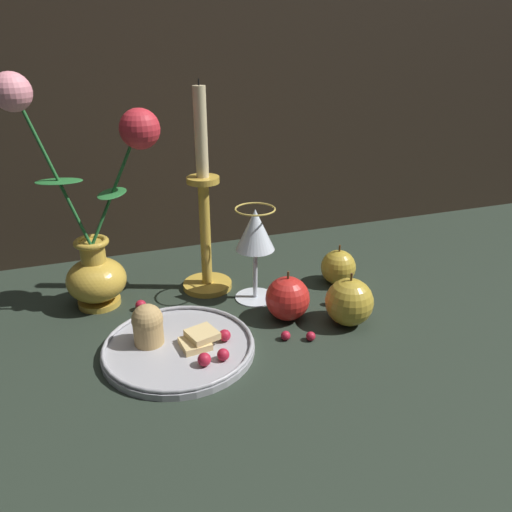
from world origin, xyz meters
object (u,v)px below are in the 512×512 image
Objects in this scene: apple_beside_vase at (338,267)px; apple_at_table_edge at (288,298)px; candlestick at (205,220)px; apple_near_glass at (349,302)px; vase at (95,231)px; plate_with_pastries at (175,343)px; wine_glass at (255,234)px.

apple_at_table_edge is at bearing -148.42° from apple_beside_vase.
apple_near_glass is at bearing -47.41° from candlestick.
vase is at bearing 171.76° from apple_beside_vase.
vase is at bearing -178.65° from candlestick.
plate_with_pastries is 0.61× the size of candlestick.
vase is 0.33m from apple_at_table_edge.
vase is 1.05× the size of candlestick.
wine_glass is at bearing 130.76° from apple_near_glass.
plate_with_pastries is 2.64× the size of apple_at_table_edge.
candlestick is 0.28m from apple_near_glass.
wine_glass is at bearing 34.66° from plate_with_pastries.
plate_with_pastries is at bearing -145.34° from wine_glass.
candlestick is (0.10, 0.18, 0.12)m from plate_with_pastries.
wine_glass reaches higher than apple_near_glass.
vase is at bearing 166.00° from wine_glass.
plate_with_pastries is 0.28m from apple_near_glass.
apple_beside_vase is at bearing 68.49° from apple_near_glass.
candlestick is at bearing 62.12° from plate_with_pastries.
wine_glass is at bearing -179.11° from apple_beside_vase.
apple_at_table_edge is at bearing -72.39° from wine_glass.
plate_with_pastries is at bearing -63.81° from vase.
wine_glass is 1.97× the size of apple_at_table_edge.
wine_glass is 0.19m from apple_near_glass.
apple_near_glass is at bearing -49.24° from wine_glass.
apple_beside_vase is 0.16m from apple_at_table_edge.
plate_with_pastries is at bearing -117.88° from candlestick.
vase is 0.18m from candlestick.
wine_glass is 0.12m from apple_at_table_edge.
wine_glass reaches higher than apple_at_table_edge.
wine_glass is 0.46× the size of candlestick.
plate_with_pastries is 0.23m from candlestick.
wine_glass is at bearing -14.00° from vase.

